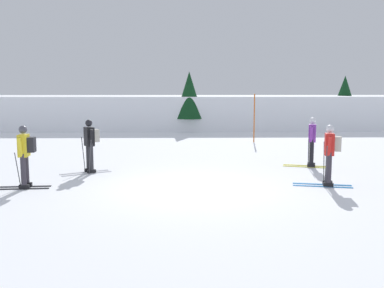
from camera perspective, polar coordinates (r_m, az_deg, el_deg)
The scene contains 9 objects.
ground_plane at distance 12.06m, azimuth -0.31°, elevation -5.76°, with size 120.00×120.00×0.00m, color white.
far_snow_ridge at distance 30.27m, azimuth -0.89°, elevation 4.18°, with size 80.00×6.52×2.15m, color white.
skier_black at distance 14.49m, azimuth -12.99°, elevation 0.10°, with size 1.57×1.12×1.71m.
skier_red at distance 12.78m, azimuth 17.33°, elevation -0.99°, with size 1.64×0.98×1.71m.
skier_purple at distance 15.73m, azimuth 15.16°, elevation 0.44°, with size 1.64×0.96×1.71m.
skier_yellow at distance 12.78m, azimuth -20.72°, elevation -1.14°, with size 1.62×1.00×1.71m.
trail_marker_pole at distance 22.24m, azimuth 8.01°, elevation 3.31°, with size 0.06×0.06×2.41m, color #C65614.
conifer_far_left at distance 27.46m, azimuth -0.35°, elevation 6.32°, with size 1.79×1.79×3.70m.
conifer_far_right at distance 32.24m, azimuth 19.04°, elevation 5.82°, with size 1.88×1.88×3.52m.
Camera 1 is at (-0.19, -11.74, 2.73)m, focal length 41.44 mm.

